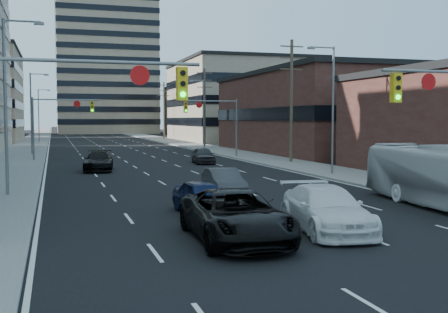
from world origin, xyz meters
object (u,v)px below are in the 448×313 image
at_px(black_pickup, 236,216).
at_px(white_van, 326,209).
at_px(sedan_blue, 202,197).
at_px(transit_bus, 442,176).

height_order(black_pickup, white_van, black_pickup).
distance_m(black_pickup, sedan_blue, 5.39).
bearing_deg(sedan_blue, black_pickup, -98.35).
xyz_separation_m(black_pickup, sedan_blue, (0.30, 5.38, -0.13)).
bearing_deg(transit_bus, sedan_blue, 177.43).
xyz_separation_m(black_pickup, white_van, (3.56, 0.60, -0.04)).
bearing_deg(white_van, black_pickup, -162.99).
bearing_deg(sedan_blue, white_van, -60.94).
height_order(transit_bus, sedan_blue, transit_bus).
xyz_separation_m(white_van, sedan_blue, (-3.26, 4.79, -0.09)).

